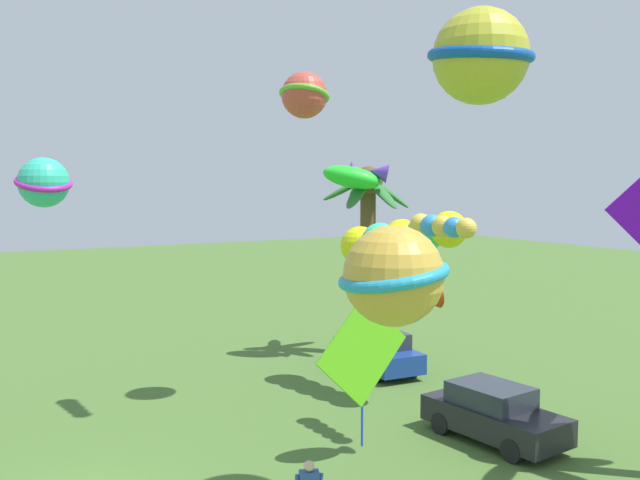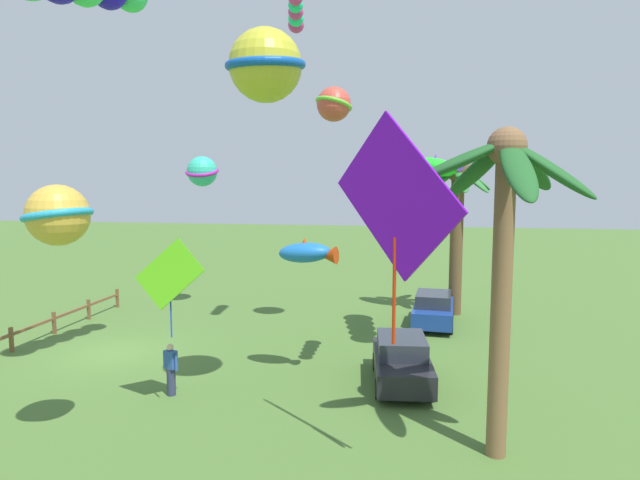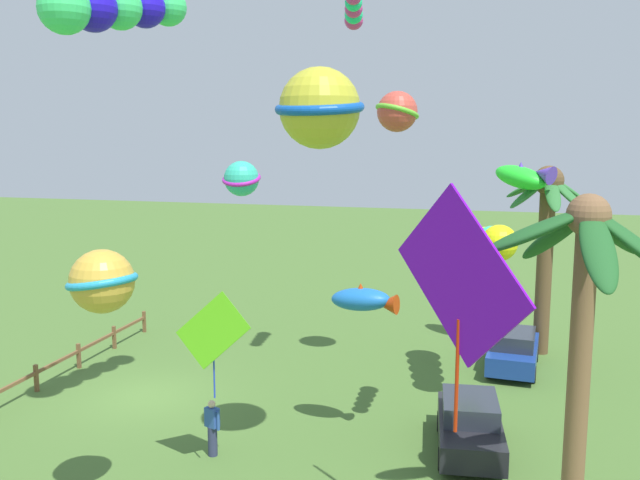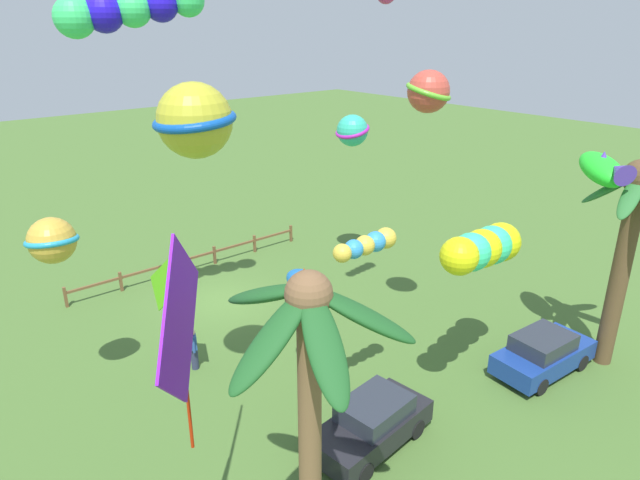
{
  "view_description": "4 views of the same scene",
  "coord_description": "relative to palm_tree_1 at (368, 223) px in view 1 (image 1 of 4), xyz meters",
  "views": [
    {
      "loc": [
        14.78,
        -2.39,
        6.93
      ],
      "look_at": [
        -0.78,
        6.5,
        5.44
      ],
      "focal_mm": 39.29,
      "sensor_mm": 36.0,
      "label": 1
    },
    {
      "loc": [
        17.93,
        11.0,
        6.41
      ],
      "look_at": [
        -0.37,
        7.79,
        4.39
      ],
      "focal_mm": 30.09,
      "sensor_mm": 36.0,
      "label": 2
    },
    {
      "loc": [
        19.8,
        11.36,
        8.81
      ],
      "look_at": [
        -0.38,
        5.95,
        5.54
      ],
      "focal_mm": 38.6,
      "sensor_mm": 36.0,
      "label": 3
    },
    {
      "loc": [
        10.82,
        19.85,
        11.63
      ],
      "look_at": [
        -0.49,
        6.27,
        4.71
      ],
      "focal_mm": 31.34,
      "sensor_mm": 36.0,
      "label": 4
    }
  ],
  "objects": [
    {
      "name": "parked_car_1",
      "position": [
        9.6,
        -2.34,
        -4.53
      ],
      "size": [
        4.06,
        2.1,
        1.51
      ],
      "color": "black",
      "rests_on": "ground"
    },
    {
      "name": "kite_ball_1",
      "position": [
        1.32,
        -12.28,
        1.62
      ],
      "size": [
        1.68,
        1.7,
        1.47
      ],
      "color": "#31C0A1"
    },
    {
      "name": "palm_tree_1",
      "position": [
        0.0,
        0.0,
        0.0
      ],
      "size": [
        3.56,
        3.45,
        7.54
      ],
      "color": "brown",
      "rests_on": "ground"
    },
    {
      "name": "kite_ball_5",
      "position": [
        12.67,
        -5.85,
        4.08
      ],
      "size": [
        2.33,
        2.32,
        1.88
      ],
      "color": "gold"
    },
    {
      "name": "kite_ball_8",
      "position": [
        4.48,
        -5.31,
        4.23
      ],
      "size": [
        2.14,
        2.14,
        1.39
      ],
      "color": "#C84739"
    },
    {
      "name": "kite_fish_4",
      "position": [
        9.61,
        -5.37,
        -1.14
      ],
      "size": [
        1.19,
        2.1,
        0.86
      ],
      "color": "blue"
    },
    {
      "name": "kite_fish_7",
      "position": [
        0.57,
        -0.97,
        1.85
      ],
      "size": [
        2.32,
        2.64,
        1.23
      ],
      "color": "#23DF2A"
    },
    {
      "name": "kite_tube_0",
      "position": [
        4.99,
        -2.25,
        -0.19
      ],
      "size": [
        4.72,
        2.09,
        1.94
      ],
      "color": "yellow"
    },
    {
      "name": "kite_diamond_9",
      "position": [
        12.74,
        -8.6,
        -1.42
      ],
      "size": [
        0.5,
        2.0,
        2.75
      ],
      "color": "#50B315"
    },
    {
      "name": "kite_tube_10",
      "position": [
        8.77,
        -3.59,
        0.48
      ],
      "size": [
        2.34,
        0.63,
        0.63
      ],
      "color": "yellow"
    },
    {
      "name": "parked_car_0",
      "position": [
        2.35,
        -1.1,
        -4.53
      ],
      "size": [
        4.02,
        1.99,
        1.51
      ],
      "color": "navy",
      "rests_on": "ground"
    },
    {
      "name": "kite_ball_2",
      "position": [
        15.49,
        -9.91,
        0.38
      ],
      "size": [
        1.88,
        1.89,
        1.38
      ],
      "color": "gold"
    }
  ]
}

